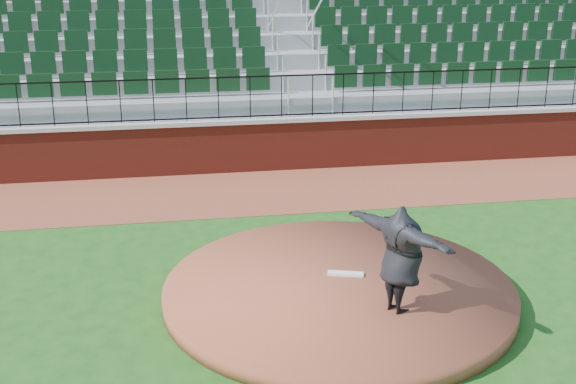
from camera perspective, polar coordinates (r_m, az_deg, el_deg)
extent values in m
plane|color=#1C4F16|center=(11.94, 1.19, -8.24)|extent=(90.00, 90.00, 0.00)
cube|color=brown|center=(16.87, -2.16, 0.10)|extent=(34.00, 3.20, 0.01)
cube|color=maroon|center=(18.21, -2.83, 3.48)|extent=(34.00, 0.35, 1.20)
cube|color=#B7B7B7|center=(18.05, -2.87, 5.47)|extent=(34.00, 0.45, 0.10)
cube|color=maroon|center=(23.20, -4.55, 12.22)|extent=(34.00, 0.50, 5.50)
cylinder|color=brown|center=(11.97, 3.86, -7.55)|extent=(5.52, 5.52, 0.25)
cube|color=white|center=(12.23, 4.40, -6.21)|extent=(0.60, 0.31, 0.04)
imported|color=black|center=(10.88, 8.58, -5.06)|extent=(1.44, 2.02, 1.63)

